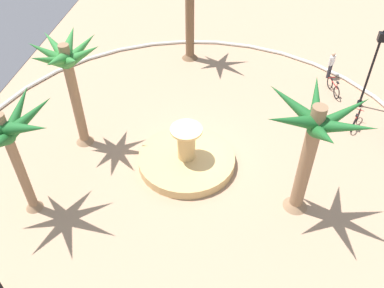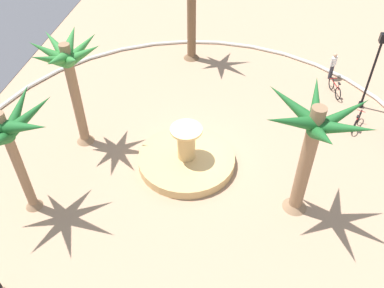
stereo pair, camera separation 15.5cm
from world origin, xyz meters
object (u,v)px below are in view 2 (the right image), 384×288
Objects in this scene: bicycle_red_frame at (357,121)px; palm_tree_near_fountain at (5,133)px; fountain at (187,159)px; person_cyclist_helmet at (333,64)px; bicycle_by_lamppost at (335,88)px; palm_tree_far_side at (312,138)px; palm_tree_by_curb at (69,68)px; lamppost at (374,65)px.

palm_tree_near_fountain is at bearing 117.98° from bicycle_red_frame.
fountain reaches higher than person_cyclist_helmet.
bicycle_by_lamppost is at bearing -47.02° from fountain.
bicycle_red_frame is at bearing -28.95° from palm_tree_far_side.
palm_tree_far_side is at bearing 151.05° from bicycle_red_frame.
bicycle_red_frame is (3.16, -13.34, -3.79)m from palm_tree_by_curb.
palm_tree_by_curb is 14.81m from lamppost.
palm_tree_by_curb is 3.31× the size of bicycle_by_lamppost.
lamppost is 2.66× the size of bicycle_by_lamppost.
palm_tree_near_fountain is (-3.51, 5.93, 3.76)m from fountain.
palm_tree_by_curb reaches higher than fountain.
lamppost reaches higher than person_cyclist_helmet.
palm_tree_by_curb is at bearing 81.25° from fountain.
palm_tree_far_side is (-2.66, -10.12, -0.34)m from palm_tree_by_curb.
bicycle_by_lamppost is (6.82, -7.32, 0.08)m from fountain.
fountain is 6.54m from palm_tree_by_curb.
fountain is 1.00× the size of lamppost.
palm_tree_far_side is (-1.86, -4.91, 3.52)m from fountain.
palm_tree_near_fountain is 3.23× the size of bicycle_red_frame.
fountain is at bearing -59.38° from palm_tree_near_fountain.
palm_tree_by_curb is (4.31, -0.72, 0.11)m from palm_tree_near_fountain.
bicycle_red_frame is 4.61m from person_cyclist_helmet.
fountain reaches higher than bicycle_by_lamppost.
palm_tree_by_curb is 1.02× the size of palm_tree_far_side.
lamppost is (9.29, -14.58, -1.45)m from palm_tree_near_fountain.
person_cyclist_helmet reaches higher than bicycle_by_lamppost.
bicycle_by_lamppost is at bearing 52.23° from lamppost.
fountain is 11.16m from person_cyclist_helmet.
palm_tree_by_curb is at bearing 75.28° from palm_tree_far_side.
person_cyclist_helmet is (11.97, -13.18, -3.15)m from palm_tree_near_fountain.
bicycle_by_lamppost is 1.73m from person_cyclist_helmet.
palm_tree_by_curb is at bearing 115.65° from bicycle_by_lamppost.
palm_tree_by_curb reaches higher than palm_tree_far_side.
bicycle_by_lamppost is (6.02, -12.53, -3.79)m from palm_tree_by_curb.
palm_tree_near_fountain reaches higher than fountain.
person_cyclist_helmet is (7.66, -12.46, -3.25)m from palm_tree_by_curb.
palm_tree_near_fountain is 4.37m from palm_tree_by_curb.
fountain is 0.80× the size of palm_tree_by_curb.
person_cyclist_helmet is (2.67, 1.39, -1.69)m from lamppost.
palm_tree_far_side is 3.25× the size of bicycle_by_lamppost.
bicycle_red_frame is at bearing 164.23° from lamppost.
bicycle_red_frame is (5.82, -3.22, -3.45)m from palm_tree_far_side.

